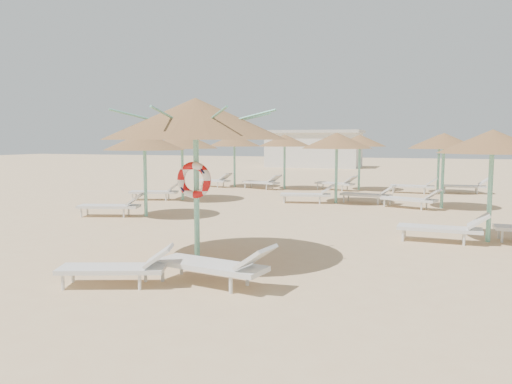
% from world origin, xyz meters
% --- Properties ---
extents(ground, '(120.00, 120.00, 0.00)m').
position_xyz_m(ground, '(0.00, 0.00, 0.00)').
color(ground, '#D1B07F').
rests_on(ground, ground).
extents(main_palapa, '(3.61, 3.61, 3.23)m').
position_xyz_m(main_palapa, '(-0.37, 0.37, 2.81)').
color(main_palapa, '#74CAAF').
rests_on(main_palapa, ground).
extents(lounger_main_a, '(1.95, 1.17, 0.68)m').
position_xyz_m(lounger_main_a, '(-0.81, -1.63, 0.32)').
color(lounger_main_a, silver).
rests_on(lounger_main_a, ground).
extents(lounger_main_b, '(2.17, 0.98, 0.76)m').
position_xyz_m(lounger_main_b, '(0.72, -1.07, 0.36)').
color(lounger_main_b, silver).
rests_on(lounger_main_b, ground).
extents(palapa_field, '(22.14, 14.15, 2.72)m').
position_xyz_m(palapa_field, '(2.49, 10.65, 2.30)').
color(palapa_field, '#74CAAF').
rests_on(palapa_field, ground).
extents(service_hut, '(8.40, 4.40, 3.25)m').
position_xyz_m(service_hut, '(-6.00, 35.00, 1.64)').
color(service_hut, silver).
rests_on(service_hut, ground).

